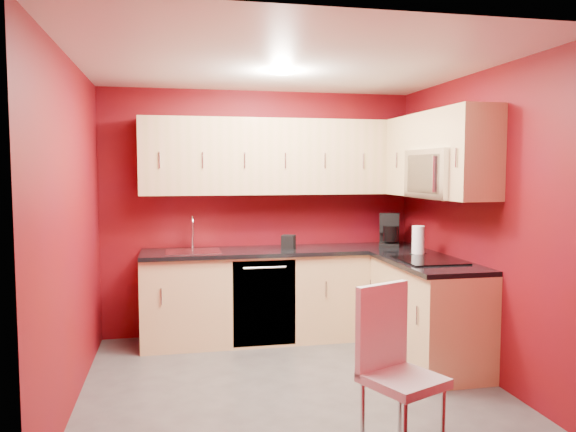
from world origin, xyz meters
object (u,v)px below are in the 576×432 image
object	(u,v)px
dining_chair	(403,371)
paper_towel	(418,240)
coffee_maker	(389,230)
microwave	(444,174)
sink	(193,248)
napkin_holder	(288,242)

from	to	relation	value
dining_chair	paper_towel	bearing A→B (deg)	39.46
coffee_maker	microwave	bearing A→B (deg)	-61.78
sink	dining_chair	distance (m)	2.70
napkin_holder	paper_towel	xyz separation A→B (m)	(1.09, -0.64, 0.07)
dining_chair	sink	bearing A→B (deg)	91.90
microwave	napkin_holder	size ratio (longest dim) A/B	5.60
microwave	napkin_holder	xyz separation A→B (m)	(-1.15, 0.99, -0.68)
dining_chair	coffee_maker	bearing A→B (deg)	46.64
microwave	paper_towel	xyz separation A→B (m)	(-0.06, 0.35, -0.62)
microwave	dining_chair	bearing A→B (deg)	-124.14
microwave	paper_towel	world-z (taller)	microwave
sink	coffee_maker	bearing A→B (deg)	-1.37
napkin_holder	paper_towel	world-z (taller)	paper_towel
microwave	paper_towel	distance (m)	0.71
sink	napkin_holder	bearing A→B (deg)	-0.73
coffee_maker	paper_towel	size ratio (longest dim) A/B	1.25
coffee_maker	paper_towel	xyz separation A→B (m)	(0.04, -0.61, -0.03)
microwave	sink	world-z (taller)	microwave
paper_towel	dining_chair	bearing A→B (deg)	-116.96
microwave	dining_chair	distance (m)	2.05
napkin_holder	dining_chair	size ratio (longest dim) A/B	0.14
coffee_maker	napkin_holder	bearing A→B (deg)	-159.79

